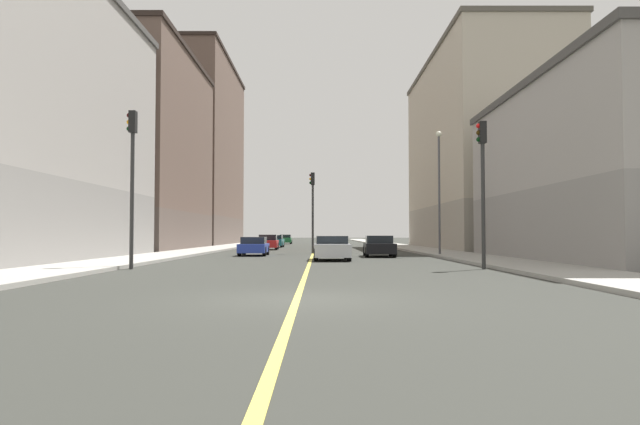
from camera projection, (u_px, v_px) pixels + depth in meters
name	position (u px, v px, depth m)	size (l,w,h in m)	color
ground_plane	(295.00, 299.00, 12.48)	(400.00, 400.00, 0.00)	#2F302B
sidewalk_left	(400.00, 246.00, 61.47)	(3.54, 168.00, 0.15)	#9E9B93
sidewalk_right	(227.00, 246.00, 61.42)	(3.54, 168.00, 0.15)	#9E9B93
lane_center_stripe	(314.00, 247.00, 61.44)	(0.16, 154.00, 0.01)	#E5D14C
building_left_near	(614.00, 171.00, 29.63)	(9.92, 19.77, 9.41)	gray
building_left_mid	(478.00, 154.00, 54.99)	(9.92, 26.13, 18.44)	#9D9688
building_right_corner	(8.00, 119.00, 30.01)	(9.92, 20.21, 14.97)	gray
building_right_midblock	(137.00, 151.00, 51.28)	(9.92, 20.37, 17.82)	brown
building_right_distant	(193.00, 154.00, 74.48)	(9.92, 24.21, 23.93)	brown
traffic_light_left_near	(481.00, 173.00, 23.27)	(0.40, 0.32, 6.06)	#2D2D2D
traffic_light_right_near	(130.00, 167.00, 23.24)	(0.40, 0.32, 6.50)	#2D2D2D
traffic_light_median_far	(311.00, 201.00, 41.45)	(0.40, 0.32, 5.92)	#2D2D2D
street_lamp_left_near	(438.00, 180.00, 36.56)	(0.36, 0.36, 7.93)	#4C4C51
car_blue	(252.00, 246.00, 37.65)	(1.86, 3.96, 1.23)	#23389E
car_teal	(273.00, 241.00, 61.11)	(1.93, 4.37, 1.30)	#196670
car_silver	(330.00, 248.00, 30.98)	(2.00, 4.30, 1.33)	silver
car_red	(267.00, 242.00, 51.64)	(1.88, 4.07, 1.37)	red
car_green	(284.00, 239.00, 81.12)	(1.80, 4.16, 1.33)	#1E6B38
car_black	(378.00, 246.00, 35.90)	(2.01, 4.24, 1.33)	black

